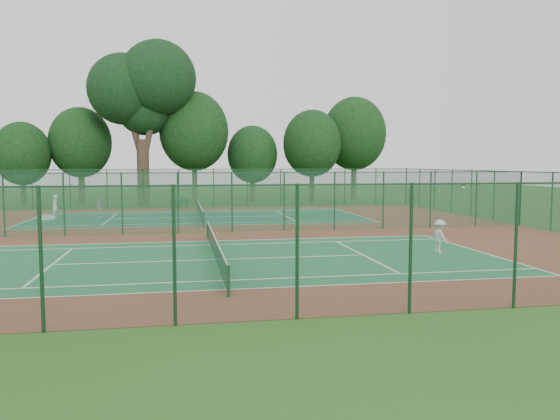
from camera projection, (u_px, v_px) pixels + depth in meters
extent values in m
plane|color=#265019|center=(206.00, 233.00, 31.42)|extent=(120.00, 120.00, 0.00)
cube|color=brown|center=(206.00, 233.00, 31.42)|extent=(40.00, 36.00, 0.01)
cube|color=#1F6537|center=(215.00, 260.00, 22.59)|extent=(23.77, 10.97, 0.01)
cube|color=#1B573A|center=(200.00, 217.00, 40.24)|extent=(23.77, 10.97, 0.01)
cube|color=#1A4F29|center=(196.00, 188.00, 48.91)|extent=(40.00, 0.02, 3.50)
cube|color=#133619|center=(196.00, 169.00, 48.76)|extent=(40.00, 0.05, 0.05)
cube|color=#194B2D|center=(237.00, 254.00, 13.62)|extent=(40.00, 0.02, 3.50)
cube|color=#12331C|center=(237.00, 185.00, 13.47)|extent=(40.00, 0.05, 0.05)
cube|color=#164324|center=(520.00, 198.00, 34.83)|extent=(0.02, 36.00, 3.50)
cube|color=#14371C|center=(521.00, 172.00, 34.68)|extent=(0.05, 36.00, 0.05)
cube|color=#17472A|center=(205.00, 203.00, 31.27)|extent=(40.00, 0.02, 3.50)
cube|color=#12321E|center=(205.00, 173.00, 31.12)|extent=(40.00, 0.05, 0.05)
cylinder|color=#13351F|center=(228.00, 281.00, 16.28)|extent=(0.10, 0.10, 0.97)
cylinder|color=#13351F|center=(208.00, 230.00, 28.83)|extent=(0.10, 0.10, 0.97)
cube|color=black|center=(215.00, 248.00, 22.55)|extent=(0.02, 12.80, 0.85)
cube|color=silver|center=(215.00, 238.00, 22.51)|extent=(0.04, 12.80, 0.06)
cylinder|color=#12311B|center=(204.00, 220.00, 33.92)|extent=(0.10, 0.10, 0.97)
cylinder|color=#12311B|center=(197.00, 204.00, 46.47)|extent=(0.10, 0.10, 0.97)
cube|color=black|center=(200.00, 211.00, 40.20)|extent=(0.02, 12.80, 0.85)
cube|color=white|center=(200.00, 205.00, 40.16)|extent=(0.04, 12.80, 0.06)
imported|color=silver|center=(440.00, 236.00, 24.14)|extent=(0.74, 1.06, 1.49)
imported|color=white|center=(55.00, 207.00, 39.35)|extent=(0.51, 0.68, 1.71)
cylinder|color=slate|center=(99.00, 205.00, 46.91)|extent=(0.50, 0.50, 0.84)
cube|color=black|center=(173.00, 206.00, 47.88)|extent=(0.11, 0.41, 0.45)
cube|color=black|center=(187.00, 206.00, 48.17)|extent=(0.11, 0.41, 0.45)
cube|color=black|center=(180.00, 203.00, 48.01)|extent=(1.53, 0.52, 0.05)
cube|color=black|center=(180.00, 201.00, 47.79)|extent=(1.51, 0.15, 0.45)
cube|color=silver|center=(48.00, 218.00, 38.42)|extent=(0.93, 0.58, 0.33)
sphere|color=#CEEE37|center=(217.00, 233.00, 30.79)|extent=(0.07, 0.07, 0.07)
sphere|color=#CAE034|center=(293.00, 231.00, 31.89)|extent=(0.07, 0.07, 0.07)
sphere|color=#C5E334|center=(243.00, 232.00, 31.27)|extent=(0.06, 0.06, 0.06)
cylinder|color=#35271D|center=(143.00, 173.00, 51.50)|extent=(1.14, 1.14, 6.22)
cylinder|color=#35271D|center=(132.00, 123.00, 51.24)|extent=(2.11, 0.62, 6.18)
cylinder|color=#35271D|center=(152.00, 119.00, 51.04)|extent=(1.97, 0.58, 6.71)
sphere|color=black|center=(123.00, 89.00, 50.84)|extent=(6.63, 6.63, 6.63)
sphere|color=black|center=(158.00, 78.00, 50.82)|extent=(7.05, 7.05, 7.05)
sphere|color=black|center=(145.00, 107.00, 51.81)|extent=(5.39, 5.39, 5.39)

